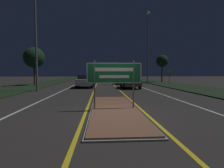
{
  "coord_description": "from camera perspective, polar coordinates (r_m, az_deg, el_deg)",
  "views": [
    {
      "loc": [
        -0.6,
        -7.17,
        1.66
      ],
      "look_at": [
        0.0,
        2.1,
        1.08
      ],
      "focal_mm": 28.0,
      "sensor_mm": 36.0,
      "label": 1
    }
  ],
  "objects": [
    {
      "name": "median_island",
      "position": [
        7.96,
        0.71,
        -8.19
      ],
      "size": [
        2.11,
        7.4,
        0.1
      ],
      "color": "#999993",
      "rests_on": "ground_plane"
    },
    {
      "name": "roadside_palm_left",
      "position": [
        25.46,
        -24.09,
        7.82
      ],
      "size": [
        2.71,
        2.71,
        4.98
      ],
      "color": "#4C3823",
      "rests_on": "verge_left"
    },
    {
      "name": "ground_plane",
      "position": [
        7.39,
        1.07,
        -9.45
      ],
      "size": [
        160.0,
        160.0,
        0.0
      ],
      "primitive_type": "plane",
      "color": "#282623"
    },
    {
      "name": "verge_left",
      "position": [
        28.64,
        -21.82,
        0.06
      ],
      "size": [
        5.0,
        100.0,
        0.08
      ],
      "color": "black",
      "rests_on": "ground_plane"
    },
    {
      "name": "car_receding_0",
      "position": [
        19.36,
        5.93,
        0.81
      ],
      "size": [
        1.86,
        4.21,
        1.38
      ],
      "color": "#4C514C",
      "rests_on": "ground_plane"
    },
    {
      "name": "car_receding_3",
      "position": [
        46.43,
        4.44,
        2.46
      ],
      "size": [
        1.86,
        4.83,
        1.47
      ],
      "color": "silver",
      "rests_on": "ground_plane"
    },
    {
      "name": "lane_line_white_left",
      "position": [
        32.42,
        -10.09,
        0.57
      ],
      "size": [
        0.12,
        70.0,
        0.01
      ],
      "color": "silver",
      "rests_on": "ground_plane"
    },
    {
      "name": "highway_sign",
      "position": [
        7.79,
        0.72,
        3.04
      ],
      "size": [
        2.44,
        0.07,
        2.12
      ],
      "color": "#56565B",
      "rests_on": "median_island"
    },
    {
      "name": "edge_line_white_right",
      "position": [
        33.15,
        9.9,
        0.64
      ],
      "size": [
        0.1,
        70.0,
        0.01
      ],
      "color": "silver",
      "rests_on": "ground_plane"
    },
    {
      "name": "roadside_palm_right",
      "position": [
        32.82,
        16.08,
        7.19
      ],
      "size": [
        2.15,
        2.15,
        4.86
      ],
      "color": "#4C3823",
      "rests_on": "verge_right"
    },
    {
      "name": "streetlight_right_near",
      "position": [
        27.95,
        11.62,
        13.82
      ],
      "size": [
        0.49,
        0.49,
        10.96
      ],
      "color": "#56565B",
      "rests_on": "ground_plane"
    },
    {
      "name": "car_receding_2",
      "position": [
        35.6,
        6.6,
        2.08
      ],
      "size": [
        1.91,
        4.82,
        1.4
      ],
      "color": "maroon",
      "rests_on": "ground_plane"
    },
    {
      "name": "car_approaching_0",
      "position": [
        20.47,
        -8.71,
        1.01
      ],
      "size": [
        1.9,
        4.08,
        1.43
      ],
      "color": "silver",
      "rests_on": "ground_plane"
    },
    {
      "name": "verge_right",
      "position": [
        29.04,
        16.64,
        0.21
      ],
      "size": [
        5.0,
        100.0,
        0.08
      ],
      "color": "black",
      "rests_on": "ground_plane"
    },
    {
      "name": "lane_line_white_right",
      "position": [
        32.57,
        4.76,
        0.63
      ],
      "size": [
        0.12,
        70.0,
        0.01
      ],
      "color": "silver",
      "rests_on": "ground_plane"
    },
    {
      "name": "edge_line_white_left",
      "position": [
        32.89,
        -15.29,
        0.54
      ],
      "size": [
        0.1,
        70.0,
        0.01
      ],
      "color": "silver",
      "rests_on": "ground_plane"
    },
    {
      "name": "centre_line_yellow_right",
      "position": [
        32.27,
        -0.44,
        0.62
      ],
      "size": [
        0.12,
        70.0,
        0.01
      ],
      "color": "gold",
      "rests_on": "ground_plane"
    },
    {
      "name": "car_receding_1",
      "position": [
        26.81,
        3.49,
        1.7
      ],
      "size": [
        1.86,
        4.15,
        1.51
      ],
      "color": "#B7B7BC",
      "rests_on": "ground_plane"
    },
    {
      "name": "streetlight_left_near",
      "position": [
        17.74,
        -23.69,
        16.57
      ],
      "size": [
        0.51,
        0.51,
        9.04
      ],
      "color": "#56565B",
      "rests_on": "ground_plane"
    },
    {
      "name": "warning_sign",
      "position": [
        26.85,
        18.24,
        2.66
      ],
      "size": [
        0.6,
        0.06,
        2.05
      ],
      "color": "#56565B",
      "rests_on": "verge_right"
    },
    {
      "name": "centre_line_yellow_left",
      "position": [
        32.22,
        -4.86,
        0.6
      ],
      "size": [
        0.12,
        70.0,
        0.01
      ],
      "color": "gold",
      "rests_on": "ground_plane"
    }
  ]
}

